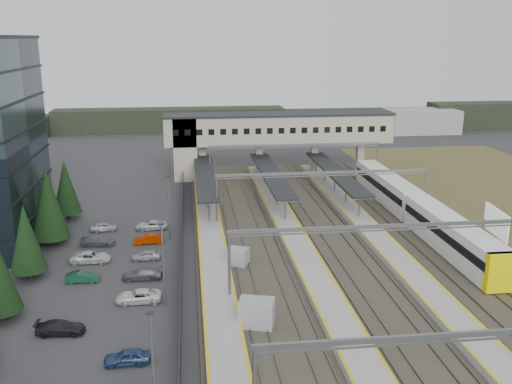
{
  "coord_description": "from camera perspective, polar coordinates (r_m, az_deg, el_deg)",
  "views": [
    {
      "loc": [
        -5.36,
        -56.74,
        24.04
      ],
      "look_at": [
        3.41,
        16.5,
        4.0
      ],
      "focal_mm": 40.0,
      "sensor_mm": 36.0,
      "label": 1
    }
  ],
  "objects": [
    {
      "name": "gantries",
      "position": [
        64.77,
        9.0,
        -1.17
      ],
      "size": [
        28.4,
        62.28,
        7.17
      ],
      "color": "slate",
      "rests_on": "ground"
    },
    {
      "name": "rail_corridor",
      "position": [
        67.76,
        6.17,
        -5.41
      ],
      "size": [
        34.0,
        90.0,
        0.92
      ],
      "color": "#322E26",
      "rests_on": "ground"
    },
    {
      "name": "car_park",
      "position": [
        57.21,
        -14.0,
        -9.48
      ],
      "size": [
        10.46,
        44.47,
        1.23
      ],
      "color": "#7A0803",
      "rests_on": "ground"
    },
    {
      "name": "relay_cabin_near",
      "position": [
        49.77,
        0.03,
        -12.08
      ],
      "size": [
        3.41,
        2.86,
        2.46
      ],
      "color": "#929597",
      "rests_on": "ground"
    },
    {
      "name": "canopies",
      "position": [
        87.0,
        1.52,
        1.83
      ],
      "size": [
        23.1,
        30.0,
        3.28
      ],
      "color": "black",
      "rests_on": "ground"
    },
    {
      "name": "lampposts",
      "position": [
        61.3,
        -8.95,
        -3.74
      ],
      "size": [
        0.5,
        53.25,
        8.07
      ],
      "color": "slate",
      "rests_on": "ground"
    },
    {
      "name": "conifer_row",
      "position": [
        58.66,
        -22.98,
        -5.17
      ],
      "size": [
        4.42,
        49.82,
        9.5
      ],
      "color": "black",
      "rests_on": "ground"
    },
    {
      "name": "billboard",
      "position": [
        70.5,
        22.88,
        -2.92
      ],
      "size": [
        0.74,
        6.16,
        5.28
      ],
      "color": "slate",
      "rests_on": "ground"
    },
    {
      "name": "fence",
      "position": [
        65.91,
        -7.42,
        -5.4
      ],
      "size": [
        0.08,
        90.0,
        2.0
      ],
      "color": "#26282B",
      "rests_on": "ground"
    },
    {
      "name": "train",
      "position": [
        77.7,
        15.68,
        -1.68
      ],
      "size": [
        3.12,
        43.36,
        3.93
      ],
      "color": "white",
      "rests_on": "ground"
    },
    {
      "name": "footbridge",
      "position": [
        100.89,
        0.7,
        6.01
      ],
      "size": [
        40.4,
        6.4,
        11.2
      ],
      "color": "#AFA08D",
      "rests_on": "ground"
    },
    {
      "name": "treeline_far",
      "position": [
        153.3,
        4.24,
        7.25
      ],
      "size": [
        170.0,
        19.0,
        7.0
      ],
      "color": "black",
      "rests_on": "ground"
    },
    {
      "name": "relay_cabin_far",
      "position": [
        62.26,
        -1.84,
        -6.54
      ],
      "size": [
        2.71,
        2.53,
        1.97
      ],
      "color": "#929597",
      "rests_on": "ground"
    },
    {
      "name": "ground",
      "position": [
        61.85,
        -1.33,
        -7.68
      ],
      "size": [
        220.0,
        220.0,
        0.0
      ],
      "primitive_type": "plane",
      "color": "#2B2B2D",
      "rests_on": "ground"
    }
  ]
}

